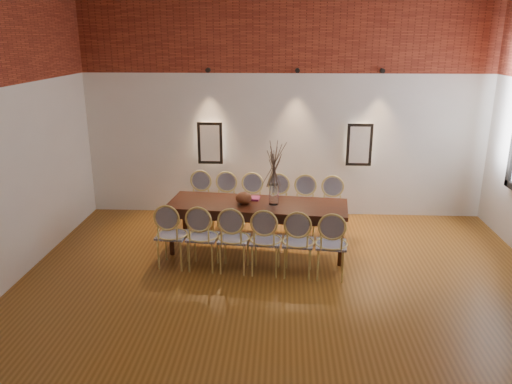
# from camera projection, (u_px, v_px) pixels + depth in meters

# --- Properties ---
(floor) EXTENTS (7.00, 7.00, 0.02)m
(floor) POSITION_uv_depth(u_px,v_px,m) (282.00, 315.00, 5.82)
(floor) COLOR brown
(floor) RESTS_ON ground
(wall_back) EXTENTS (7.00, 0.10, 4.00)m
(wall_back) POSITION_uv_depth(u_px,v_px,m) (285.00, 103.00, 8.60)
(wall_back) COLOR silver
(wall_back) RESTS_ON ground
(wall_front) EXTENTS (7.00, 0.10, 4.00)m
(wall_front) POSITION_uv_depth(u_px,v_px,m) (286.00, 350.00, 1.83)
(wall_front) COLOR silver
(wall_front) RESTS_ON ground
(brick_band_back) EXTENTS (7.00, 0.02, 1.50)m
(brick_band_back) POSITION_uv_depth(u_px,v_px,m) (286.00, 26.00, 8.16)
(brick_band_back) COLOR maroon
(brick_band_back) RESTS_ON ground
(niche_left) EXTENTS (0.36, 0.06, 0.66)m
(niche_left) POSITION_uv_depth(u_px,v_px,m) (210.00, 143.00, 8.78)
(niche_left) COLOR #FFEAC6
(niche_left) RESTS_ON wall_back
(niche_right) EXTENTS (0.36, 0.06, 0.66)m
(niche_right) POSITION_uv_depth(u_px,v_px,m) (359.00, 145.00, 8.64)
(niche_right) COLOR #FFEAC6
(niche_right) RESTS_ON wall_back
(spot_fixture_left) EXTENTS (0.08, 0.10, 0.08)m
(spot_fixture_left) POSITION_uv_depth(u_px,v_px,m) (208.00, 70.00, 8.38)
(spot_fixture_left) COLOR black
(spot_fixture_left) RESTS_ON wall_back
(spot_fixture_mid) EXTENTS (0.08, 0.10, 0.08)m
(spot_fixture_mid) POSITION_uv_depth(u_px,v_px,m) (297.00, 70.00, 8.30)
(spot_fixture_mid) COLOR black
(spot_fixture_mid) RESTS_ON wall_back
(spot_fixture_right) EXTENTS (0.08, 0.10, 0.08)m
(spot_fixture_right) POSITION_uv_depth(u_px,v_px,m) (382.00, 71.00, 8.22)
(spot_fixture_right) COLOR black
(spot_fixture_right) RESTS_ON wall_back
(dining_table) EXTENTS (2.69, 1.09, 0.75)m
(dining_table) POSITION_uv_depth(u_px,v_px,m) (257.00, 227.00, 7.44)
(dining_table) COLOR #37160C
(dining_table) RESTS_ON floor
(chair_near_a) EXTENTS (0.48, 0.48, 0.94)m
(chair_near_a) POSITION_uv_depth(u_px,v_px,m) (172.00, 235.00, 6.91)
(chair_near_a) COLOR #CFBB66
(chair_near_a) RESTS_ON floor
(chair_near_b) EXTENTS (0.48, 0.48, 0.94)m
(chair_near_b) POSITION_uv_depth(u_px,v_px,m) (203.00, 237.00, 6.84)
(chair_near_b) COLOR #CFBB66
(chair_near_b) RESTS_ON floor
(chair_near_c) EXTENTS (0.48, 0.48, 0.94)m
(chair_near_c) POSITION_uv_depth(u_px,v_px,m) (234.00, 238.00, 6.78)
(chair_near_c) COLOR #CFBB66
(chair_near_c) RESTS_ON floor
(chair_near_d) EXTENTS (0.48, 0.48, 0.94)m
(chair_near_d) POSITION_uv_depth(u_px,v_px,m) (266.00, 240.00, 6.72)
(chair_near_d) COLOR #CFBB66
(chair_near_d) RESTS_ON floor
(chair_near_e) EXTENTS (0.48, 0.48, 0.94)m
(chair_near_e) POSITION_uv_depth(u_px,v_px,m) (298.00, 242.00, 6.66)
(chair_near_e) COLOR #CFBB66
(chair_near_e) RESTS_ON floor
(chair_near_f) EXTENTS (0.48, 0.48, 0.94)m
(chair_near_f) POSITION_uv_depth(u_px,v_px,m) (331.00, 244.00, 6.59)
(chair_near_f) COLOR #CFBB66
(chair_near_f) RESTS_ON floor
(chair_far_a) EXTENTS (0.48, 0.48, 0.94)m
(chair_far_a) POSITION_uv_depth(u_px,v_px,m) (198.00, 203.00, 8.23)
(chair_far_a) COLOR #CFBB66
(chair_far_a) RESTS_ON floor
(chair_far_b) EXTENTS (0.48, 0.48, 0.94)m
(chair_far_b) POSITION_uv_depth(u_px,v_px,m) (224.00, 204.00, 8.17)
(chair_far_b) COLOR #CFBB66
(chair_far_b) RESTS_ON floor
(chair_far_c) EXTENTS (0.48, 0.48, 0.94)m
(chair_far_c) POSITION_uv_depth(u_px,v_px,m) (251.00, 205.00, 8.10)
(chair_far_c) COLOR #CFBB66
(chair_far_c) RESTS_ON floor
(chair_far_d) EXTENTS (0.48, 0.48, 0.94)m
(chair_far_d) POSITION_uv_depth(u_px,v_px,m) (277.00, 207.00, 8.04)
(chair_far_d) COLOR #CFBB66
(chair_far_d) RESTS_ON floor
(chair_far_e) EXTENTS (0.48, 0.48, 0.94)m
(chair_far_e) POSITION_uv_depth(u_px,v_px,m) (304.00, 208.00, 7.98)
(chair_far_e) COLOR #CFBB66
(chair_far_e) RESTS_ON floor
(chair_far_f) EXTENTS (0.48, 0.48, 0.94)m
(chair_far_f) POSITION_uv_depth(u_px,v_px,m) (332.00, 209.00, 7.92)
(chair_far_f) COLOR #CFBB66
(chair_far_f) RESTS_ON floor
(vase) EXTENTS (0.14, 0.14, 0.30)m
(vase) POSITION_uv_depth(u_px,v_px,m) (274.00, 194.00, 7.25)
(vase) COLOR silver
(vase) RESTS_ON dining_table
(dried_branches) EXTENTS (0.50, 0.50, 0.70)m
(dried_branches) POSITION_uv_depth(u_px,v_px,m) (274.00, 164.00, 7.11)
(dried_branches) COLOR brown
(dried_branches) RESTS_ON vase
(bowl) EXTENTS (0.24, 0.24, 0.18)m
(bowl) POSITION_uv_depth(u_px,v_px,m) (244.00, 198.00, 7.28)
(bowl) COLOR #5D2B15
(bowl) RESTS_ON dining_table
(book) EXTENTS (0.28, 0.20, 0.03)m
(book) POSITION_uv_depth(u_px,v_px,m) (251.00, 198.00, 7.51)
(book) COLOR #852555
(book) RESTS_ON dining_table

